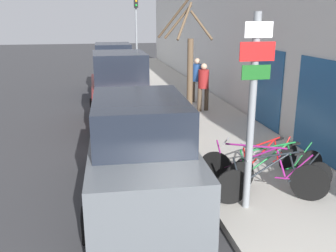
{
  "coord_description": "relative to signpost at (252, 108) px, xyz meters",
  "views": [
    {
      "loc": [
        -0.97,
        -1.2,
        3.43
      ],
      "look_at": [
        0.48,
        6.08,
        1.27
      ],
      "focal_mm": 40.0,
      "sensor_mm": 36.0,
      "label": 1
    }
  ],
  "objects": [
    {
      "name": "pedestrian_far",
      "position": [
        1.45,
        8.58,
        -0.82
      ],
      "size": [
        0.46,
        0.39,
        1.74
      ],
      "rotation": [
        0.0,
        0.0,
        3.08
      ],
      "color": "#4C3D2D",
      "rests_on": "sidewalk_curb"
    },
    {
      "name": "bicycle_3",
      "position": [
        0.91,
        1.13,
        -1.46
      ],
      "size": [
        1.9,
        0.9,
        0.84
      ],
      "rotation": [
        0.0,
        0.0,
        2.0
      ],
      "color": "black",
      "rests_on": "sidewalk_curb"
    },
    {
      "name": "parked_car_2",
      "position": [
        -1.65,
        11.8,
        -0.94
      ],
      "size": [
        2.02,
        4.14,
        2.3
      ],
      "rotation": [
        0.0,
        0.0,
        -0.02
      ],
      "color": "navy",
      "rests_on": "ground"
    },
    {
      "name": "street_tree",
      "position": [
        0.01,
        4.37,
        -0.06
      ],
      "size": [
        1.25,
        1.44,
        3.86
      ],
      "color": "brown",
      "rests_on": "sidewalk_curb"
    },
    {
      "name": "bicycle_2",
      "position": [
        0.9,
        0.69,
        -1.44
      ],
      "size": [
        2.3,
        0.53,
        0.9
      ],
      "rotation": [
        0.0,
        0.0,
        1.73
      ],
      "color": "black",
      "rests_on": "sidewalk_curb"
    },
    {
      "name": "bicycle_0",
      "position": [
        0.63,
        0.17,
        -1.43
      ],
      "size": [
        2.38,
        0.44,
        0.92
      ],
      "rotation": [
        0.0,
        0.0,
        1.59
      ],
      "color": "black",
      "rests_on": "sidewalk_curb"
    },
    {
      "name": "pedestrian_near",
      "position": [
        1.28,
        7.11,
        -0.84
      ],
      "size": [
        0.44,
        0.38,
        1.71
      ],
      "rotation": [
        0.0,
        0.0,
        0.27
      ],
      "color": "#4C3D2D",
      "rests_on": "sidewalk_curb"
    },
    {
      "name": "parked_car_1",
      "position": [
        -1.76,
        6.38,
        -0.91
      ],
      "size": [
        2.01,
        4.22,
        2.38
      ],
      "rotation": [
        0.0,
        0.0,
        -0.0
      ],
      "color": "maroon",
      "rests_on": "ground"
    },
    {
      "name": "signpost",
      "position": [
        0.0,
        0.0,
        0.0
      ],
      "size": [
        0.59,
        0.15,
        3.37
      ],
      "color": "gray",
      "rests_on": "sidewalk_curb"
    },
    {
      "name": "traffic_light",
      "position": [
        -0.29,
        14.05,
        1.06
      ],
      "size": [
        0.2,
        0.3,
        4.5
      ],
      "color": "gray",
      "rests_on": "sidewalk_curb"
    },
    {
      "name": "bicycle_1",
      "position": [
        0.49,
        0.49,
        -1.41
      ],
      "size": [
        2.09,
        1.41,
        0.98
      ],
      "rotation": [
        0.0,
        0.0,
        0.98
      ],
      "color": "black",
      "rests_on": "sidewalk_curb"
    },
    {
      "name": "parked_car_0",
      "position": [
        -1.78,
        1.02,
        -1.04
      ],
      "size": [
        2.2,
        4.73,
        2.04
      ],
      "rotation": [
        0.0,
        0.0,
        -0.04
      ],
      "color": "#51565B",
      "rests_on": "ground"
    },
    {
      "name": "building_facade",
      "position": [
        2.76,
        9.46,
        1.25
      ],
      "size": [
        0.23,
        32.0,
        6.5
      ],
      "color": "silver",
      "rests_on": "ground"
    },
    {
      "name": "sidewalk_curb",
      "position": [
        1.01,
        9.53,
        -1.9
      ],
      "size": [
        3.2,
        32.0,
        0.15
      ],
      "color": "#ADA89E",
      "rests_on": "ground"
    },
    {
      "name": "ground_plane",
      "position": [
        -1.59,
        6.73,
        -1.98
      ],
      "size": [
        80.0,
        80.0,
        0.0
      ],
      "primitive_type": "plane",
      "color": "#333335"
    }
  ]
}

